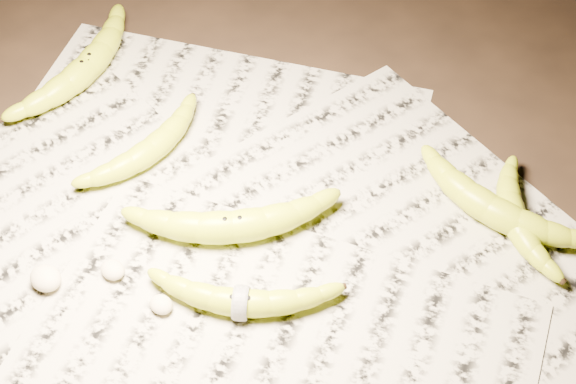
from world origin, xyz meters
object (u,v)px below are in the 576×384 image
Objects in this scene: banana_taped at (241,301)px; banana_center at (233,225)px; banana_left_a at (86,66)px; banana_upper_b at (514,215)px; banana_upper_a at (491,207)px; banana_left_b at (151,148)px.

banana_center is at bearing 102.97° from banana_taped.
banana_left_a is 1.46× the size of banana_upper_b.
banana_left_a is 1.19× the size of banana_taped.
banana_upper_b is (0.26, 0.23, -0.00)m from banana_center.
banana_taped and banana_upper_b have the same top height.
banana_upper_a is at bearing -1.36° from banana_center.
banana_left_b is 0.47m from banana_upper_b.
banana_center is 1.11× the size of banana_upper_a.
banana_upper_a is at bearing -113.90° from banana_upper_b.
banana_left_b is at bearing -109.88° from banana_upper_b.
banana_center is (0.35, -0.08, 0.00)m from banana_left_a.
banana_upper_b is (0.03, 0.01, -0.00)m from banana_upper_a.
banana_left_a and banana_center have the same top height.
banana_left_b is 0.79× the size of banana_center.
banana_left_a is at bearing 126.85° from banana_taped.
banana_upper_b is at bearing 26.04° from banana_taped.
banana_upper_a is (0.23, 0.22, -0.00)m from banana_center.
banana_left_a is 1.03× the size of banana_center.
banana_taped is (0.43, -0.16, -0.00)m from banana_left_a.
banana_upper_b is (0.42, 0.20, -0.00)m from banana_left_b.
banana_taped is 0.33m from banana_upper_a.
banana_left_a reaches higher than banana_upper_b.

